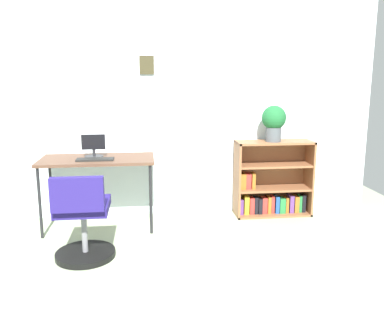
% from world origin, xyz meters
% --- Properties ---
extents(wall_back, '(5.20, 0.12, 2.50)m').
position_xyz_m(wall_back, '(0.00, 2.15, 1.25)').
color(wall_back, silver).
rests_on(wall_back, ground_plane).
extents(desk, '(1.15, 0.56, 0.74)m').
position_xyz_m(desk, '(-0.52, 1.74, 0.68)').
color(desk, '#523728').
rests_on(desk, ground_plane).
extents(monitor, '(0.24, 0.19, 0.24)m').
position_xyz_m(monitor, '(-0.55, 1.80, 0.85)').
color(monitor, '#262628').
rests_on(monitor, desk).
extents(keyboard, '(0.37, 0.14, 0.02)m').
position_xyz_m(keyboard, '(-0.52, 1.63, 0.75)').
color(keyboard, black).
rests_on(keyboard, desk).
extents(office_chair, '(0.52, 0.55, 0.79)m').
position_xyz_m(office_chair, '(-0.57, 0.96, 0.34)').
color(office_chair, black).
rests_on(office_chair, ground_plane).
extents(bookshelf_low, '(0.86, 0.30, 0.85)m').
position_xyz_m(bookshelf_low, '(1.40, 1.95, 0.37)').
color(bookshelf_low, brown).
rests_on(bookshelf_low, ground_plane).
extents(potted_plant_on_shelf, '(0.27, 0.27, 0.40)m').
position_xyz_m(potted_plant_on_shelf, '(1.39, 1.90, 1.08)').
color(potted_plant_on_shelf, '#474C51').
rests_on(potted_plant_on_shelf, bookshelf_low).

